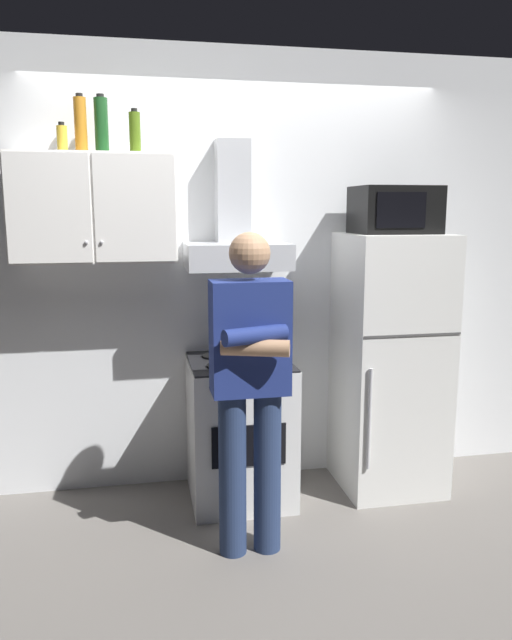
{
  "coord_description": "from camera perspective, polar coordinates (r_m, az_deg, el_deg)",
  "views": [
    {
      "loc": [
        -0.63,
        -3.21,
        1.75
      ],
      "look_at": [
        0.0,
        0.0,
        1.15
      ],
      "focal_mm": 34.24,
      "sensor_mm": 36.0,
      "label": 1
    }
  ],
  "objects": [
    {
      "name": "refrigerator",
      "position": [
        3.9,
        12.4,
        -3.96
      ],
      "size": [
        0.6,
        0.62,
        1.6
      ],
      "color": "white",
      "rests_on": "ground_plane"
    },
    {
      "name": "ground_plane",
      "position": [
        3.71,
        0.0,
        -17.78
      ],
      "size": [
        7.0,
        7.0,
        0.0
      ],
      "primitive_type": "plane",
      "color": "slate"
    },
    {
      "name": "range_hood",
      "position": [
        3.63,
        -1.94,
        7.99
      ],
      "size": [
        0.6,
        0.44,
        0.75
      ],
      "color": "#B7BABF"
    },
    {
      "name": "bottle_liquor_amber",
      "position": [
        3.65,
        -16.08,
        17.12
      ],
      "size": [
        0.07,
        0.07,
        0.32
      ],
      "color": "#B7721E",
      "rests_on": "upper_cabinet"
    },
    {
      "name": "bottle_wine_green",
      "position": [
        3.65,
        -14.25,
        17.22
      ],
      "size": [
        0.08,
        0.08,
        0.32
      ],
      "color": "#19471E",
      "rests_on": "upper_cabinet"
    },
    {
      "name": "person_standing",
      "position": [
        3.02,
        -0.56,
        -5.92
      ],
      "size": [
        0.38,
        0.33,
        1.64
      ],
      "color": "navy",
      "rests_on": "ground_plane"
    },
    {
      "name": "upper_cabinet",
      "position": [
        3.59,
        -14.87,
        10.06
      ],
      "size": [
        0.9,
        0.37,
        0.6
      ],
      "color": "white"
    },
    {
      "name": "bottle_spice_jar",
      "position": [
        3.61,
        -17.67,
        15.87
      ],
      "size": [
        0.06,
        0.06,
        0.16
      ],
      "color": "gold",
      "rests_on": "upper_cabinet"
    },
    {
      "name": "cooking_pot",
      "position": [
        3.51,
        0.87,
        -3.18
      ],
      "size": [
        0.3,
        0.2,
        0.1
      ],
      "color": "#B7BABF",
      "rests_on": "stove_oven"
    },
    {
      "name": "stove_oven",
      "position": [
        3.74,
        -1.51,
        -10.21
      ],
      "size": [
        0.6,
        0.62,
        0.87
      ],
      "color": "silver",
      "rests_on": "ground_plane"
    },
    {
      "name": "microwave",
      "position": [
        3.8,
        12.84,
        9.99
      ],
      "size": [
        0.48,
        0.37,
        0.28
      ],
      "color": "black",
      "rests_on": "refrigerator"
    },
    {
      "name": "bottle_olive_oil",
      "position": [
        3.58,
        -11.25,
        16.83
      ],
      "size": [
        0.06,
        0.06,
        0.24
      ],
      "color": "#4C6B19",
      "rests_on": "upper_cabinet"
    },
    {
      "name": "back_wall_tiled",
      "position": [
        3.88,
        -1.72,
        4.47
      ],
      "size": [
        4.8,
        0.1,
        2.7
      ],
      "primitive_type": "cube",
      "color": "white",
      "rests_on": "ground_plane"
    }
  ]
}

